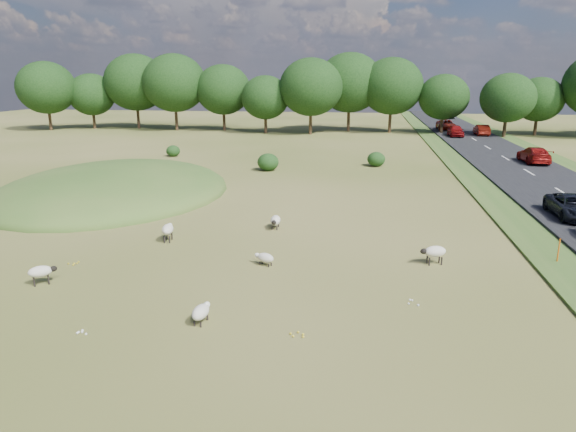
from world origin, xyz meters
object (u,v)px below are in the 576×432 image
object	(u,v)px
car_0	(573,207)
sheep_2	(434,252)
sheep_4	(201,312)
car_1	(449,115)
car_3	(446,125)
car_4	(482,130)
sheep_1	(275,221)
sheep_5	(168,229)
sheep_3	(41,272)
car_7	(456,131)
sheep_0	(265,258)
marker_post	(558,251)
car_2	(534,155)

from	to	relation	value
car_0	sheep_2	bearing A→B (deg)	-136.08
sheep_4	car_1	distance (m)	92.24
car_3	car_4	bearing A→B (deg)	-62.02
sheep_1	sheep_5	xyz separation A→B (m)	(-5.08, -3.06, 0.17)
sheep_3	car_0	size ratio (longest dim) A/B	0.24
sheep_2	car_4	size ratio (longest dim) A/B	0.28
car_0	car_3	size ratio (longest dim) A/B	0.86
sheep_3	car_4	distance (m)	64.32
sheep_5	car_3	xyz separation A→B (m)	(22.03, 58.44, 0.37)
car_4	sheep_2	bearing A→B (deg)	76.48
sheep_2	car_1	world-z (taller)	car_1
sheep_5	car_0	distance (m)	23.15
car_0	car_3	bearing A→B (deg)	90.00
car_7	car_4	bearing A→B (deg)	27.56
sheep_3	car_4	bearing A→B (deg)	26.94
sheep_0	car_4	world-z (taller)	car_4
sheep_2	sheep_4	bearing A→B (deg)	21.89
sheep_3	sheep_4	distance (m)	7.83
sheep_4	car_4	xyz separation A→B (m)	(21.32, 59.80, 0.57)
sheep_2	sheep_4	world-z (taller)	sheep_2
sheep_0	sheep_2	bearing A→B (deg)	-145.82
sheep_4	sheep_5	xyz separation A→B (m)	(-4.51, 8.51, 0.22)
sheep_0	sheep_3	distance (m)	9.28
sheep_1	car_7	distance (m)	49.26
sheep_2	sheep_5	world-z (taller)	sheep_5
sheep_0	sheep_1	bearing A→B (deg)	-60.00
marker_post	sheep_3	xyz separation A→B (m)	(-21.68, -5.68, -0.04)
marker_post	sheep_4	world-z (taller)	marker_post
car_0	car_3	distance (m)	51.34
sheep_0	sheep_3	size ratio (longest dim) A/B	0.95
marker_post	car_4	world-z (taller)	car_4
car_2	marker_post	bearing A→B (deg)	75.76
car_2	car_0	bearing A→B (deg)	79.47
sheep_4	car_7	distance (m)	60.41
sheep_2	sheep_3	xyz separation A→B (m)	(-16.12, -4.77, -0.05)
sheep_2	car_1	size ratio (longest dim) A/B	0.26
car_0	car_7	bearing A→B (deg)	90.00
car_4	sheep_4	bearing A→B (deg)	70.38
sheep_5	car_3	distance (m)	62.45
car_3	sheep_0	bearing A→B (deg)	-105.03
car_2	car_7	bearing A→B (deg)	-80.09
sheep_3	sheep_5	distance (m)	6.90
sheep_2	car_3	size ratio (longest dim) A/B	0.23
car_0	car_1	size ratio (longest dim) A/B	0.95
sheep_1	sheep_2	world-z (taller)	sheep_2
marker_post	car_1	bearing A→B (deg)	85.02
sheep_0	sheep_4	bearing A→B (deg)	103.90
car_3	sheep_5	bearing A→B (deg)	-110.65
sheep_2	car_2	distance (m)	31.66
sheep_1	car_4	world-z (taller)	car_4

